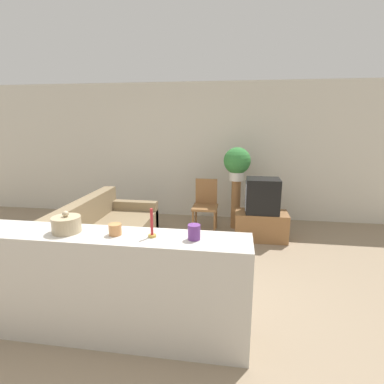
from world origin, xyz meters
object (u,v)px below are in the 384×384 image
(potted_plant, at_px, (237,162))
(decorative_bowl, at_px, (67,224))
(television, at_px, (262,196))
(wooden_chair, at_px, (206,203))
(couch, at_px, (106,237))

(potted_plant, relative_size, decorative_bowl, 2.42)
(potted_plant, xyz_separation_m, decorative_bowl, (-1.47, -3.11, -0.16))
(television, height_order, wooden_chair, television)
(potted_plant, bearing_deg, couch, -141.57)
(couch, xyz_separation_m, television, (2.31, 1.00, 0.47))
(wooden_chair, distance_m, decorative_bowl, 3.11)
(potted_plant, bearing_deg, television, -49.17)
(potted_plant, distance_m, decorative_bowl, 3.44)
(couch, distance_m, potted_plant, 2.59)
(wooden_chair, bearing_deg, couch, -135.91)
(couch, height_order, wooden_chair, wooden_chair)
(potted_plant, bearing_deg, wooden_chair, -160.28)
(couch, distance_m, decorative_bowl, 1.84)
(couch, relative_size, potted_plant, 3.34)
(wooden_chair, distance_m, potted_plant, 0.92)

